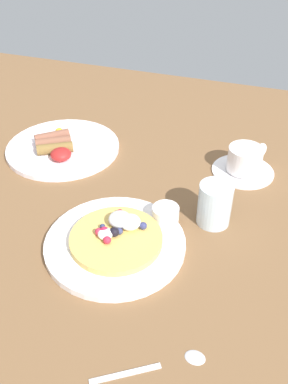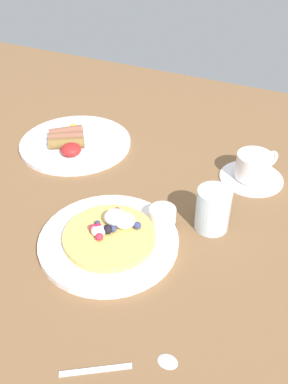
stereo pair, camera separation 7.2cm
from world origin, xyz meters
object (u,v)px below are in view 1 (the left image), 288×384
Objects in this scene: syrup_ramekin at (166,212)px; coffee_cup at (245,158)px; pancake_plate at (115,243)px; water_glass at (215,204)px; coffee_saucer at (243,170)px; teaspoon at (169,363)px; breakfast_plate at (63,148)px.

syrup_ramekin is 0.53× the size of coffee_cup.
pancake_plate is 0.19m from water_glass.
coffee_cup is (0.00, 0.00, 0.03)m from coffee_saucer.
coffee_saucer is (0.18, 0.30, -0.00)m from pancake_plate.
teaspoon is at bearing -93.01° from coffee_cup.
coffee_cup is (0.41, 0.05, 0.03)m from breakfast_plate.
water_glass is at bearing 39.30° from pancake_plate.
syrup_ramekin reaches higher than coffee_saucer.
coffee_cup is at bearing 6.60° from breakfast_plate.
syrup_ramekin is 0.35m from breakfast_plate.
breakfast_plate is 0.42m from coffee_cup.
syrup_ramekin is 0.24m from coffee_cup.
syrup_ramekin is at bearing 107.74° from teaspoon.
syrup_ramekin is at bearing -29.04° from breakfast_plate.
teaspoon is at bearing -92.90° from coffee_saucer.
coffee_cup is 0.68× the size of teaspoon.
breakfast_plate is at bearing 132.91° from pancake_plate.
pancake_plate is at bearing -120.15° from coffee_saucer.
breakfast_plate is 1.93× the size of teaspoon.
teaspoon is at bearing -72.26° from syrup_ramekin.
pancake_plate reaches higher than coffee_saucer.
breakfast_plate is (-0.24, 0.26, -0.00)m from pancake_plate.
teaspoon is at bearing -89.17° from water_glass.
teaspoon is (-0.02, -0.48, -0.00)m from coffee_saucer.
syrup_ramekin reaches higher than pancake_plate.
coffee_cup reaches higher than pancake_plate.
coffee_saucer is at bearing 87.10° from teaspoon.
pancake_plate is 2.99× the size of water_glass.
coffee_saucer is at bearing 81.02° from water_glass.
breakfast_plate is 0.58m from teaspoon.
teaspoon is at bearing -48.22° from breakfast_plate.
pancake_plate is 5.00× the size of syrup_ramekin.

